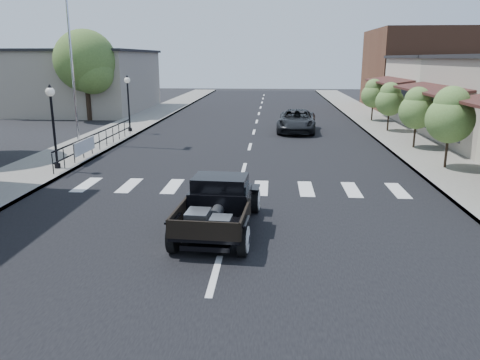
{
  "coord_description": "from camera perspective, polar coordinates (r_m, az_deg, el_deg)",
  "views": [
    {
      "loc": [
        1.19,
        -12.1,
        4.53
      ],
      "look_at": [
        0.24,
        1.35,
        1.0
      ],
      "focal_mm": 35.0,
      "sensor_mm": 36.0,
      "label": 1
    }
  ],
  "objects": [
    {
      "name": "ground",
      "position": [
        12.97,
        -1.47,
        -5.77
      ],
      "size": [
        120.0,
        120.0,
        0.0
      ],
      "primitive_type": "plane",
      "color": "black",
      "rests_on": "ground"
    },
    {
      "name": "small_tree_b",
      "position": [
        20.81,
        24.12,
        5.7
      ],
      "size": [
        1.91,
        1.91,
        3.19
      ],
      "primitive_type": null,
      "color": "#517535",
      "rests_on": "sidewalk_right"
    },
    {
      "name": "small_tree_e",
      "position": [
        35.23,
        15.9,
        9.3
      ],
      "size": [
        1.7,
        1.7,
        2.83
      ],
      "primitive_type": null,
      "color": "#517535",
      "rests_on": "sidewalk_right"
    },
    {
      "name": "small_tree_c",
      "position": [
        25.05,
        20.67,
        7.02
      ],
      "size": [
        1.74,
        1.74,
        2.9
      ],
      "primitive_type": null,
      "color": "#517535",
      "rests_on": "sidewalk_right"
    },
    {
      "name": "lamp_post_c",
      "position": [
        29.56,
        -13.43,
        9.06
      ],
      "size": [
        0.36,
        0.36,
        3.38
      ],
      "primitive_type": null,
      "color": "black",
      "rests_on": "sidewalk_left"
    },
    {
      "name": "big_tree_far",
      "position": [
        36.77,
        -18.22,
        12.01
      ],
      "size": [
        4.47,
        4.47,
        6.56
      ],
      "primitive_type": null,
      "color": "#47642B",
      "rests_on": "ground"
    },
    {
      "name": "railing",
      "position": [
        23.99,
        -16.79,
        4.74
      ],
      "size": [
        0.08,
        10.0,
        1.0
      ],
      "primitive_type": null,
      "color": "black",
      "rests_on": "sidewalk_left"
    },
    {
      "name": "storefront_far",
      "position": [
        36.86,
        26.45,
        9.62
      ],
      "size": [
        10.0,
        9.0,
        4.5
      ],
      "primitive_type": "cube",
      "color": "beige",
      "rests_on": "ground"
    },
    {
      "name": "small_tree_d",
      "position": [
        30.48,
        17.72,
        8.42
      ],
      "size": [
        1.71,
        1.71,
        2.85
      ],
      "primitive_type": null,
      "color": "#517535",
      "rests_on": "sidewalk_right"
    },
    {
      "name": "flagpole",
      "position": [
        26.28,
        -20.14,
        16.85
      ],
      "size": [
        0.12,
        0.12,
        11.53
      ],
      "primitive_type": "cylinder",
      "color": "silver",
      "rests_on": "sidewalk_left"
    },
    {
      "name": "sidewalk_right",
      "position": [
        28.42,
        18.98,
        4.86
      ],
      "size": [
        3.0,
        80.0,
        0.15
      ],
      "primitive_type": "cube",
      "color": "gray",
      "rests_on": "ground"
    },
    {
      "name": "road_markings",
      "position": [
        22.59,
        0.96,
        3.1
      ],
      "size": [
        12.0,
        60.0,
        0.06
      ],
      "primitive_type": null,
      "color": "silver",
      "rests_on": "ground"
    },
    {
      "name": "low_building_left",
      "position": [
        43.29,
        -18.28,
        11.27
      ],
      "size": [
        10.0,
        12.0,
        5.0
      ],
      "primitive_type": "cube",
      "color": "gray",
      "rests_on": "ground"
    },
    {
      "name": "sidewalk_left",
      "position": [
        29.12,
        -15.5,
        5.34
      ],
      "size": [
        3.0,
        80.0,
        0.15
      ],
      "primitive_type": "cube",
      "color": "gray",
      "rests_on": "ground"
    },
    {
      "name": "banner",
      "position": [
        22.17,
        -18.35,
        3.31
      ],
      "size": [
        0.04,
        2.2,
        0.6
      ],
      "primitive_type": null,
      "color": "silver",
      "rests_on": "sidewalk_left"
    },
    {
      "name": "second_car",
      "position": [
        29.73,
        6.94,
        7.14
      ],
      "size": [
        2.66,
        5.12,
        1.38
      ],
      "primitive_type": "imported",
      "rotation": [
        0.0,
        0.0,
        -0.08
      ],
      "color": "black",
      "rests_on": "ground"
    },
    {
      "name": "lamp_post_b",
      "position": [
        20.3,
        -21.77,
        6.02
      ],
      "size": [
        0.36,
        0.36,
        3.38
      ],
      "primitive_type": null,
      "color": "black",
      "rests_on": "sidewalk_left"
    },
    {
      "name": "far_building_right",
      "position": [
        46.38,
        22.57,
        12.31
      ],
      "size": [
        11.0,
        10.0,
        7.0
      ],
      "primitive_type": "cube",
      "color": "brown",
      "rests_on": "ground"
    },
    {
      "name": "hotrod_pickup",
      "position": [
        12.44,
        -2.56,
        -2.99
      ],
      "size": [
        2.32,
        4.5,
        1.52
      ],
      "primitive_type": null,
      "rotation": [
        0.0,
        0.0,
        -0.06
      ],
      "color": "black",
      "rests_on": "ground"
    },
    {
      "name": "road",
      "position": [
        27.5,
        1.53,
        5.21
      ],
      "size": [
        14.0,
        80.0,
        0.02
      ],
      "primitive_type": "cube",
      "color": "black",
      "rests_on": "ground"
    }
  ]
}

